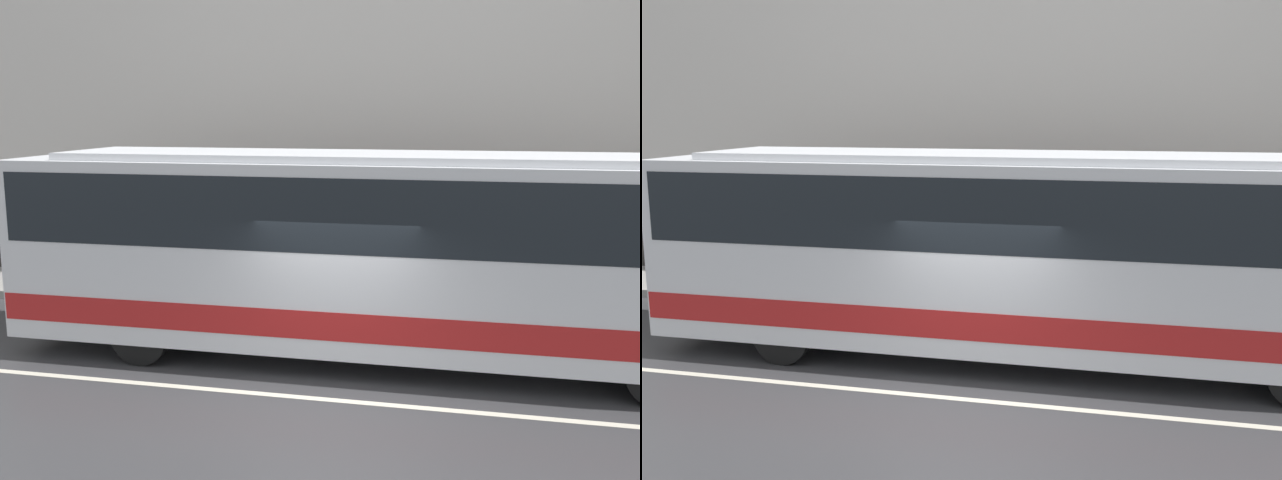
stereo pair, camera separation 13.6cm
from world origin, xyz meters
TOP-DOWN VIEW (x-y plane):
  - ground_plane at (0.00, 0.00)m, footprint 60.00×60.00m
  - sidewalk at (0.00, 5.13)m, footprint 60.00×2.26m
  - building_facade at (0.00, 6.40)m, footprint 60.00×0.35m
  - lane_stripe at (0.00, 0.00)m, footprint 54.00×0.14m
  - transit_bus at (0.28, 1.95)m, footprint 11.97×2.61m
  - pedestrian_waiting at (1.09, 5.03)m, footprint 0.36×0.36m

SIDE VIEW (x-z plane):
  - ground_plane at x=0.00m, z-range 0.00..0.00m
  - lane_stripe at x=0.00m, z-range 0.00..0.01m
  - sidewalk at x=0.00m, z-range 0.00..0.17m
  - pedestrian_waiting at x=1.09m, z-range 0.11..1.64m
  - transit_bus at x=0.28m, z-range 0.22..3.68m
  - building_facade at x=0.00m, z-range -0.17..9.22m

